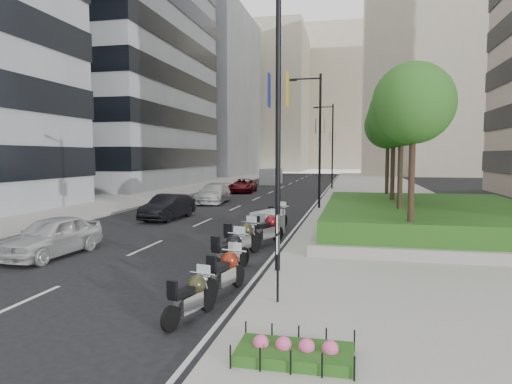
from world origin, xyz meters
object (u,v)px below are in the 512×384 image
(car_a, at_px, (52,236))
(lamp_post_1, at_px, (318,134))
(car_d, at_px, (243,186))
(lamp_post_0, at_px, (273,108))
(car_c, at_px, (214,194))
(lamp_post_2, at_px, (331,142))
(delivery_van, at_px, (271,177))
(car_b, at_px, (168,207))
(motorcycle_2, at_px, (230,253))
(motorcycle_5, at_px, (268,223))
(parking_sign, at_px, (278,248))
(motorcycle_4, at_px, (267,230))
(motorcycle_1, at_px, (226,272))
(motorcycle_0, at_px, (191,297))
(motorcycle_6, at_px, (278,217))
(motorcycle_3, at_px, (242,239))

(car_a, bearing_deg, lamp_post_1, 66.75)
(car_a, relative_size, car_d, 0.88)
(lamp_post_0, distance_m, car_c, 21.87)
(lamp_post_2, distance_m, delivery_van, 11.87)
(lamp_post_2, xyz_separation_m, car_d, (-8.30, -4.90, -4.39))
(car_a, xyz_separation_m, car_b, (0.33, 9.82, -0.01))
(lamp_post_2, xyz_separation_m, car_c, (-8.11, -15.15, -4.33))
(motorcycle_2, distance_m, motorcycle_5, 6.63)
(parking_sign, xyz_separation_m, motorcycle_4, (-1.68, 7.58, -0.82))
(parking_sign, distance_m, car_b, 16.22)
(car_c, bearing_deg, car_d, 87.34)
(lamp_post_0, bearing_deg, motorcycle_2, 179.07)
(lamp_post_2, relative_size, car_b, 2.08)
(delivery_van, bearing_deg, lamp_post_0, -75.39)
(motorcycle_1, height_order, motorcycle_5, motorcycle_5)
(parking_sign, distance_m, car_d, 34.30)
(motorcycle_0, relative_size, car_c, 0.38)
(lamp_post_1, distance_m, motorcycle_2, 17.60)
(motorcycle_6, bearing_deg, car_d, 33.49)
(motorcycle_5, height_order, car_d, car_d)
(parking_sign, xyz_separation_m, car_b, (-8.64, 13.71, -0.74))
(motorcycle_0, bearing_deg, motorcycle_4, 14.58)
(parking_sign, distance_m, motorcycle_1, 1.95)
(lamp_post_1, relative_size, parking_sign, 3.60)
(car_d, bearing_deg, car_b, -92.76)
(motorcycle_5, bearing_deg, lamp_post_2, 17.53)
(motorcycle_1, distance_m, motorcycle_3, 4.51)
(lamp_post_1, bearing_deg, motorcycle_4, -94.72)
(car_b, bearing_deg, motorcycle_4, -36.36)
(car_b, xyz_separation_m, delivery_van, (0.16, 32.20, 0.23))
(lamp_post_2, distance_m, motorcycle_4, 30.76)
(motorcycle_2, distance_m, motorcycle_6, 8.73)
(motorcycle_0, height_order, motorcycle_2, motorcycle_2)
(motorcycle_3, bearing_deg, lamp_post_2, 20.08)
(lamp_post_0, bearing_deg, lamp_post_1, 90.00)
(motorcycle_6, height_order, car_b, car_b)
(motorcycle_5, relative_size, car_a, 0.47)
(motorcycle_4, relative_size, car_d, 0.46)
(motorcycle_5, xyz_separation_m, car_c, (-6.72, 13.19, 0.17))
(motorcycle_4, bearing_deg, car_c, 47.30)
(car_a, bearing_deg, delivery_van, 93.38)
(motorcycle_1, relative_size, motorcycle_5, 1.07)
(motorcycle_5, height_order, car_a, car_a)
(motorcycle_5, bearing_deg, delivery_van, 30.41)
(lamp_post_0, xyz_separation_m, lamp_post_1, (0.00, 17.00, 0.00))
(car_b, bearing_deg, motorcycle_1, -56.09)
(motorcycle_2, xyz_separation_m, motorcycle_4, (0.34, 4.56, 0.01))
(motorcycle_5, bearing_deg, motorcycle_3, -161.52)
(lamp_post_1, xyz_separation_m, motorcycle_4, (-1.03, -12.42, -4.43))
(lamp_post_1, height_order, car_a, lamp_post_1)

